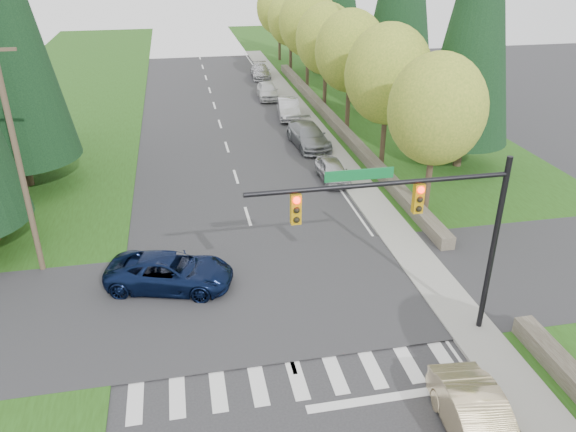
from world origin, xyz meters
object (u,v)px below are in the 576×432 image
object	(u,v)px
sedan_champagne	(479,424)
suv_navy	(170,272)
parked_car_e	(261,71)
parked_car_d	(268,90)
parked_car_a	(333,171)
parked_car_c	(288,108)
parked_car_b	(308,136)

from	to	relation	value
sedan_champagne	suv_navy	distance (m)	13.05
parked_car_e	parked_car_d	bearing A→B (deg)	-90.95
parked_car_a	parked_car_d	xyz separation A→B (m)	(-0.66, 19.65, 0.08)
sedan_champagne	parked_car_d	bearing A→B (deg)	94.23
suv_navy	parked_car_a	bearing A→B (deg)	-29.06
parked_car_c	parked_car_a	bearing A→B (deg)	-84.02
parked_car_c	sedan_champagne	bearing A→B (deg)	-85.93
suv_navy	parked_car_d	distance (m)	30.68
sedan_champagne	parked_car_c	world-z (taller)	parked_car_c
sedan_champagne	parked_car_a	distance (m)	19.65
parked_car_b	parked_car_a	bearing A→B (deg)	-94.46
sedan_champagne	parked_car_e	size ratio (longest dim) A/B	0.98
suv_navy	parked_car_d	xyz separation A→B (m)	(8.92, 29.35, 0.01)
parked_car_d	parked_car_e	xyz separation A→B (m)	(0.66, 8.41, -0.06)
suv_navy	parked_car_d	world-z (taller)	parked_car_d
suv_navy	parked_car_e	world-z (taller)	suv_navy
sedan_champagne	parked_car_e	distance (m)	47.69
suv_navy	parked_car_a	world-z (taller)	suv_navy
parked_car_c	parked_car_e	bearing A→B (deg)	95.98
suv_navy	parked_car_b	bearing A→B (deg)	-15.30
parked_car_b	parked_car_d	bearing A→B (deg)	88.39
parked_car_b	parked_car_e	bearing A→B (deg)	85.54
sedan_champagne	parked_car_b	bearing A→B (deg)	92.44
parked_car_c	parked_car_e	distance (m)	14.62
parked_car_c	parked_car_b	bearing A→B (deg)	-84.02
parked_car_a	parked_car_e	distance (m)	28.06
suv_navy	parked_car_a	xyz separation A→B (m)	(9.59, 9.71, -0.08)
parked_car_d	parked_car_e	size ratio (longest dim) A/B	0.93
suv_navy	parked_car_e	size ratio (longest dim) A/B	1.13
suv_navy	parked_car_e	distance (m)	38.96
suv_navy	parked_car_c	size ratio (longest dim) A/B	1.14
parked_car_c	parked_car_e	size ratio (longest dim) A/B	0.99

